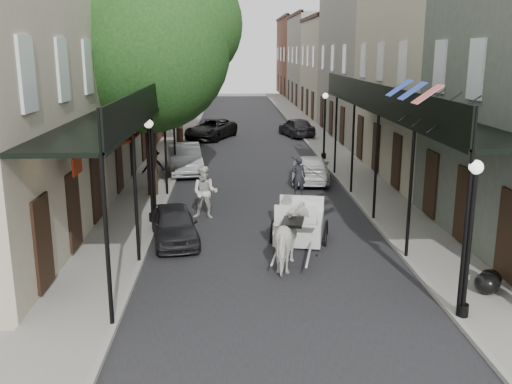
{
  "coord_description": "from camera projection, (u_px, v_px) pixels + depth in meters",
  "views": [
    {
      "loc": [
        -1.29,
        -13.98,
        6.16
      ],
      "look_at": [
        -0.43,
        4.26,
        1.6
      ],
      "focal_mm": 40.0,
      "sensor_mm": 36.0,
      "label": 1
    }
  ],
  "objects": [
    {
      "name": "ground",
      "position": [
        280.0,
        289.0,
        15.1
      ],
      "size": [
        140.0,
        140.0,
        0.0
      ],
      "primitive_type": "plane",
      "color": "gray",
      "rests_on": "ground"
    },
    {
      "name": "road",
      "position": [
        251.0,
        155.0,
        34.48
      ],
      "size": [
        8.0,
        90.0,
        0.01
      ],
      "primitive_type": "cube",
      "color": "black",
      "rests_on": "ground"
    },
    {
      "name": "sidewalk_left",
      "position": [
        168.0,
        154.0,
        34.24
      ],
      "size": [
        2.2,
        90.0,
        0.12
      ],
      "primitive_type": "cube",
      "color": "gray",
      "rests_on": "ground"
    },
    {
      "name": "sidewalk_right",
      "position": [
        333.0,
        153.0,
        34.69
      ],
      "size": [
        2.2,
        90.0,
        0.12
      ],
      "primitive_type": "cube",
      "color": "gray",
      "rests_on": "ground"
    },
    {
      "name": "building_row_left",
      "position": [
        131.0,
        63.0,
        42.51
      ],
      "size": [
        5.0,
        80.0,
        10.5
      ],
      "primitive_type": "cube",
      "color": "#ACA48A",
      "rests_on": "ground"
    },
    {
      "name": "building_row_right",
      "position": [
        359.0,
        62.0,
        43.29
      ],
      "size": [
        5.0,
        80.0,
        10.5
      ],
      "primitive_type": "cube",
      "color": "gray",
      "rests_on": "ground"
    },
    {
      "name": "gallery_left",
      "position": [
        133.0,
        110.0,
        20.67
      ],
      "size": [
        2.2,
        18.05,
        4.88
      ],
      "color": "black",
      "rests_on": "sidewalk_left"
    },
    {
      "name": "gallery_right",
      "position": [
        393.0,
        109.0,
        21.1
      ],
      "size": [
        2.2,
        18.05,
        4.88
      ],
      "color": "black",
      "rests_on": "sidewalk_right"
    },
    {
      "name": "tree_near",
      "position": [
        157.0,
        42.0,
        23.2
      ],
      "size": [
        7.31,
        6.8,
        9.63
      ],
      "color": "#382619",
      "rests_on": "sidewalk_left"
    },
    {
      "name": "tree_far",
      "position": [
        183.0,
        55.0,
        36.92
      ],
      "size": [
        6.45,
        6.0,
        8.61
      ],
      "color": "#382619",
      "rests_on": "sidewalk_left"
    },
    {
      "name": "lamppost_right_near",
      "position": [
        469.0,
        237.0,
        12.85
      ],
      "size": [
        0.32,
        0.32,
        3.71
      ],
      "color": "black",
      "rests_on": "sidewalk_right"
    },
    {
      "name": "lamppost_left",
      "position": [
        151.0,
        169.0,
        20.23
      ],
      "size": [
        0.32,
        0.32,
        3.71
      ],
      "color": "black",
      "rests_on": "sidewalk_left"
    },
    {
      "name": "lamppost_right_far",
      "position": [
        325.0,
        125.0,
        32.23
      ],
      "size": [
        0.32,
        0.32,
        3.71
      ],
      "color": "black",
      "rests_on": "sidewalk_right"
    },
    {
      "name": "horse",
      "position": [
        292.0,
        238.0,
        16.43
      ],
      "size": [
        1.37,
        2.25,
        1.77
      ],
      "primitive_type": "imported",
      "rotation": [
        0.0,
        0.0,
        2.93
      ],
      "color": "white",
      "rests_on": "ground"
    },
    {
      "name": "carriage",
      "position": [
        301.0,
        204.0,
        19.01
      ],
      "size": [
        2.13,
        2.86,
        2.96
      ],
      "rotation": [
        0.0,
        0.0,
        -0.21
      ],
      "color": "black",
      "rests_on": "ground"
    },
    {
      "name": "pedestrian_walking",
      "position": [
        205.0,
        193.0,
        21.22
      ],
      "size": [
        1.08,
        0.91,
        2.0
      ],
      "primitive_type": "imported",
      "rotation": [
        0.0,
        0.0,
        -0.17
      ],
      "color": "beige",
      "rests_on": "ground"
    },
    {
      "name": "pedestrian_sidewalk_left",
      "position": [
        154.0,
        167.0,
        25.99
      ],
      "size": [
        1.25,
        0.99,
        1.69
      ],
      "primitive_type": "imported",
      "rotation": [
        0.0,
        0.0,
        3.52
      ],
      "color": "gray",
      "rests_on": "sidewalk_left"
    },
    {
      "name": "car_left_near",
      "position": [
        174.0,
        224.0,
        18.69
      ],
      "size": [
        2.02,
        3.74,
        1.21
      ],
      "primitive_type": "imported",
      "rotation": [
        0.0,
        0.0,
        0.17
      ],
      "color": "black",
      "rests_on": "ground"
    },
    {
      "name": "car_left_mid",
      "position": [
        185.0,
        159.0,
        29.2
      ],
      "size": [
        2.22,
        4.7,
        1.49
      ],
      "primitive_type": "imported",
      "rotation": [
        0.0,
        0.0,
        0.15
      ],
      "color": "#9F9FA4",
      "rests_on": "ground"
    },
    {
      "name": "car_left_far",
      "position": [
        211.0,
        129.0,
        40.4
      ],
      "size": [
        4.09,
        5.62,
        1.42
      ],
      "primitive_type": "imported",
      "rotation": [
        0.0,
        0.0,
        -0.38
      ],
      "color": "black",
      "rests_on": "ground"
    },
    {
      "name": "car_right_near",
      "position": [
        311.0,
        169.0,
        27.3
      ],
      "size": [
        2.34,
        4.5,
        1.25
      ],
      "primitive_type": "imported",
      "rotation": [
        0.0,
        0.0,
        3.0
      ],
      "color": "silver",
      "rests_on": "ground"
    },
    {
      "name": "car_right_far",
      "position": [
        296.0,
        127.0,
        41.5
      ],
      "size": [
        2.61,
        4.4,
        1.41
      ],
      "primitive_type": "imported",
      "rotation": [
        0.0,
        0.0,
        3.39
      ],
      "color": "black",
      "rests_on": "ground"
    },
    {
      "name": "trash_bags",
      "position": [
        488.0,
        281.0,
        14.66
      ],
      "size": [
        0.9,
        1.05,
        0.55
      ],
      "color": "black",
      "rests_on": "sidewalk_right"
    }
  ]
}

